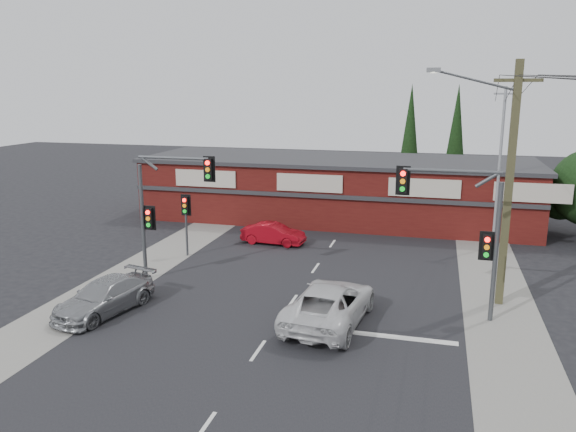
% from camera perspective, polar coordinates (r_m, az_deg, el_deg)
% --- Properties ---
extents(ground, '(120.00, 120.00, 0.00)m').
position_cam_1_polar(ground, '(23.38, -0.15, -9.51)').
color(ground, black).
rests_on(ground, ground).
extents(road_strip, '(14.00, 70.00, 0.01)m').
position_cam_1_polar(road_strip, '(27.94, 2.53, -5.71)').
color(road_strip, black).
rests_on(road_strip, ground).
extents(verge_left, '(3.00, 70.00, 0.02)m').
position_cam_1_polar(verge_left, '(30.79, -13.15, -4.26)').
color(verge_left, gray).
rests_on(verge_left, ground).
extents(verge_right, '(3.00, 70.00, 0.02)m').
position_cam_1_polar(verge_right, '(27.52, 20.21, -6.81)').
color(verge_right, gray).
rests_on(verge_right, ground).
extents(stop_line, '(6.50, 0.35, 0.01)m').
position_cam_1_polar(stop_line, '(21.43, 8.05, -11.78)').
color(stop_line, silver).
rests_on(stop_line, ground).
extents(white_suv, '(3.18, 5.89, 1.57)m').
position_cam_1_polar(white_suv, '(21.98, 4.25, -8.84)').
color(white_suv, silver).
rests_on(white_suv, ground).
extents(silver_suv, '(2.85, 4.94, 1.35)m').
position_cam_1_polar(silver_suv, '(24.06, -18.17, -7.81)').
color(silver_suv, '#929497').
rests_on(silver_suv, ground).
extents(red_sedan, '(3.79, 1.58, 1.22)m').
position_cam_1_polar(red_sedan, '(32.73, -1.50, -1.80)').
color(red_sedan, '#A00915').
rests_on(red_sedan, ground).
extents(lane_dashes, '(0.12, 58.32, 0.01)m').
position_cam_1_polar(lane_dashes, '(32.96, 4.54, -2.80)').
color(lane_dashes, silver).
rests_on(lane_dashes, ground).
extents(shop_building, '(27.30, 8.40, 4.22)m').
position_cam_1_polar(shop_building, '(39.03, 4.93, 2.85)').
color(shop_building, '#440F0D').
rests_on(shop_building, ground).
extents(conifer_near, '(1.80, 1.80, 9.25)m').
position_cam_1_polar(conifer_near, '(45.06, 12.29, 8.24)').
color(conifer_near, '#2D2116').
rests_on(conifer_near, ground).
extents(conifer_far, '(1.80, 1.80, 9.25)m').
position_cam_1_polar(conifer_far, '(47.02, 16.72, 8.17)').
color(conifer_far, '#2D2116').
rests_on(conifer_far, ground).
extents(traffic_mast_left, '(3.77, 0.27, 5.97)m').
position_cam_1_polar(traffic_mast_left, '(26.33, -12.63, 1.67)').
color(traffic_mast_left, '#47494C').
rests_on(traffic_mast_left, ground).
extents(traffic_mast_right, '(3.96, 0.27, 5.97)m').
position_cam_1_polar(traffic_mast_right, '(22.47, 17.70, -0.50)').
color(traffic_mast_right, '#47494C').
rests_on(traffic_mast_right, ground).
extents(pedestal_signal, '(0.55, 0.27, 3.38)m').
position_cam_1_polar(pedestal_signal, '(30.48, -10.34, 0.36)').
color(pedestal_signal, '#47494C').
rests_on(pedestal_signal, ground).
extents(utility_pole, '(4.38, 0.59, 10.00)m').
position_cam_1_polar(utility_pole, '(24.28, 21.28, 3.69)').
color(utility_pole, '#4C482B').
rests_on(utility_pole, ground).
extents(steel_pole, '(1.20, 0.16, 9.00)m').
position_cam_1_polar(steel_pole, '(33.32, 20.68, 4.81)').
color(steel_pole, gray).
rests_on(steel_pole, ground).
extents(power_lines, '(2.01, 29.00, 1.22)m').
position_cam_1_polar(power_lines, '(18.63, 24.31, 12.18)').
color(power_lines, black).
rests_on(power_lines, ground).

